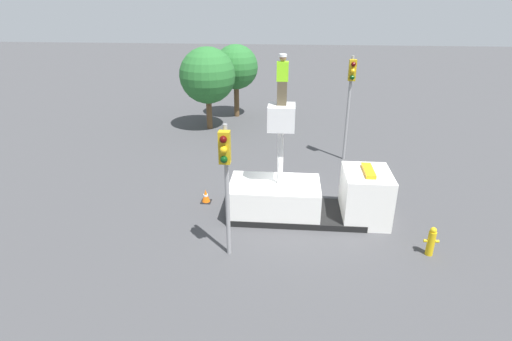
{
  "coord_description": "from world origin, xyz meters",
  "views": [
    {
      "loc": [
        -0.39,
        -13.86,
        8.0
      ],
      "look_at": [
        -1.47,
        -1.37,
        2.48
      ],
      "focal_mm": 28.0,
      "sensor_mm": 36.0,
      "label": 1
    }
  ],
  "objects_px": {
    "worker": "(282,80)",
    "tree_left_bg": "(236,67)",
    "traffic_cone_rear": "(206,196)",
    "tree_right_bg": "(207,76)",
    "fire_hydrant": "(431,241)",
    "bucket_truck": "(309,196)",
    "traffic_light_across": "(350,89)",
    "traffic_light_pole": "(226,167)"
  },
  "relations": [
    {
      "from": "bucket_truck",
      "to": "traffic_light_across",
      "type": "distance_m",
      "value": 7.03
    },
    {
      "from": "tree_right_bg",
      "to": "worker",
      "type": "bearing_deg",
      "value": -65.82
    },
    {
      "from": "traffic_light_pole",
      "to": "traffic_light_across",
      "type": "bearing_deg",
      "value": 61.67
    },
    {
      "from": "tree_left_bg",
      "to": "traffic_cone_rear",
      "type": "bearing_deg",
      "value": -88.25
    },
    {
      "from": "bucket_truck",
      "to": "traffic_light_pole",
      "type": "bearing_deg",
      "value": -133.32
    },
    {
      "from": "fire_hydrant",
      "to": "tree_left_bg",
      "type": "relative_size",
      "value": 0.21
    },
    {
      "from": "bucket_truck",
      "to": "tree_right_bg",
      "type": "height_order",
      "value": "tree_right_bg"
    },
    {
      "from": "worker",
      "to": "traffic_cone_rear",
      "type": "height_order",
      "value": "worker"
    },
    {
      "from": "traffic_light_across",
      "to": "fire_hydrant",
      "type": "relative_size",
      "value": 5.07
    },
    {
      "from": "worker",
      "to": "tree_right_bg",
      "type": "height_order",
      "value": "worker"
    },
    {
      "from": "tree_left_bg",
      "to": "bucket_truck",
      "type": "bearing_deg",
      "value": -71.55
    },
    {
      "from": "bucket_truck",
      "to": "tree_right_bg",
      "type": "relative_size",
      "value": 1.18
    },
    {
      "from": "bucket_truck",
      "to": "fire_hydrant",
      "type": "distance_m",
      "value": 4.58
    },
    {
      "from": "worker",
      "to": "traffic_light_across",
      "type": "relative_size",
      "value": 0.33
    },
    {
      "from": "worker",
      "to": "traffic_cone_rear",
      "type": "xyz_separation_m",
      "value": [
        -3.1,
        0.8,
        -5.06
      ]
    },
    {
      "from": "traffic_light_pole",
      "to": "tree_left_bg",
      "type": "height_order",
      "value": "tree_left_bg"
    },
    {
      "from": "fire_hydrant",
      "to": "traffic_cone_rear",
      "type": "xyz_separation_m",
      "value": [
        -8.22,
        3.03,
        -0.25
      ]
    },
    {
      "from": "bucket_truck",
      "to": "worker",
      "type": "xyz_separation_m",
      "value": [
        -1.14,
        0.0,
        4.47
      ]
    },
    {
      "from": "traffic_light_across",
      "to": "tree_right_bg",
      "type": "xyz_separation_m",
      "value": [
        -8.12,
        4.85,
        -0.37
      ]
    },
    {
      "from": "traffic_cone_rear",
      "to": "tree_right_bg",
      "type": "xyz_separation_m",
      "value": [
        -1.79,
        10.1,
        3.15
      ]
    },
    {
      "from": "bucket_truck",
      "to": "traffic_light_across",
      "type": "bearing_deg",
      "value": 70.9
    },
    {
      "from": "traffic_light_pole",
      "to": "fire_hydrant",
      "type": "bearing_deg",
      "value": 5.54
    },
    {
      "from": "fire_hydrant",
      "to": "tree_left_bg",
      "type": "bearing_deg",
      "value": 118.12
    },
    {
      "from": "bucket_truck",
      "to": "tree_right_bg",
      "type": "xyz_separation_m",
      "value": [
        -6.03,
        10.89,
        2.55
      ]
    },
    {
      "from": "bucket_truck",
      "to": "tree_right_bg",
      "type": "distance_m",
      "value": 12.71
    },
    {
      "from": "traffic_light_pole",
      "to": "fire_hydrant",
      "type": "xyz_separation_m",
      "value": [
        6.71,
        0.65,
        -2.71
      ]
    },
    {
      "from": "fire_hydrant",
      "to": "traffic_light_across",
      "type": "bearing_deg",
      "value": 102.86
    },
    {
      "from": "traffic_cone_rear",
      "to": "tree_left_bg",
      "type": "bearing_deg",
      "value": 91.75
    },
    {
      "from": "worker",
      "to": "traffic_light_pole",
      "type": "bearing_deg",
      "value": -118.8
    },
    {
      "from": "traffic_cone_rear",
      "to": "tree_left_bg",
      "type": "distance_m",
      "value": 13.49
    },
    {
      "from": "worker",
      "to": "traffic_light_pole",
      "type": "xyz_separation_m",
      "value": [
        -1.59,
        -2.89,
        -2.1
      ]
    },
    {
      "from": "worker",
      "to": "traffic_cone_rear",
      "type": "bearing_deg",
      "value": 165.61
    },
    {
      "from": "traffic_light_across",
      "to": "traffic_cone_rear",
      "type": "relative_size",
      "value": 9.35
    },
    {
      "from": "worker",
      "to": "tree_left_bg",
      "type": "bearing_deg",
      "value": 104.14
    },
    {
      "from": "traffic_light_across",
      "to": "traffic_cone_rear",
      "type": "bearing_deg",
      "value": -140.32
    },
    {
      "from": "traffic_cone_rear",
      "to": "tree_left_bg",
      "type": "height_order",
      "value": "tree_left_bg"
    },
    {
      "from": "worker",
      "to": "fire_hydrant",
      "type": "relative_size",
      "value": 1.66
    },
    {
      "from": "traffic_cone_rear",
      "to": "tree_left_bg",
      "type": "relative_size",
      "value": 0.11
    },
    {
      "from": "traffic_light_across",
      "to": "traffic_cone_rear",
      "type": "xyz_separation_m",
      "value": [
        -6.33,
        -5.25,
        -3.51
      ]
    },
    {
      "from": "traffic_light_across",
      "to": "tree_right_bg",
      "type": "relative_size",
      "value": 1.03
    },
    {
      "from": "bucket_truck",
      "to": "traffic_light_across",
      "type": "height_order",
      "value": "traffic_light_across"
    },
    {
      "from": "traffic_light_pole",
      "to": "tree_right_bg",
      "type": "distance_m",
      "value": 14.18
    }
  ]
}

